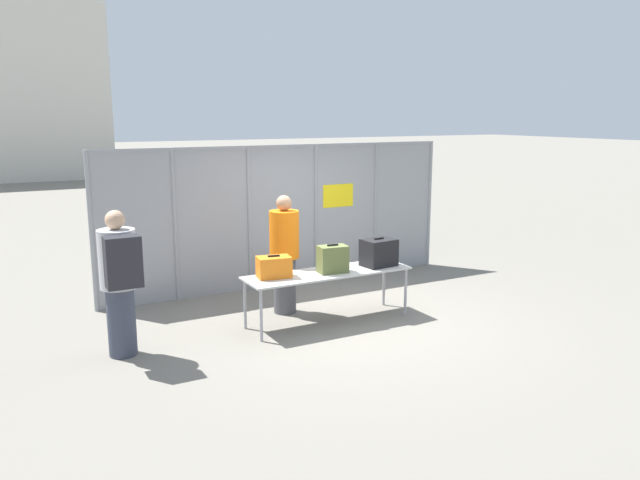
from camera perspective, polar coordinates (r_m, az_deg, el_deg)
ground_plane at (r=9.00m, az=2.32°, el=-7.19°), size 120.00×120.00×0.00m
fence_section at (r=10.48m, az=-3.34°, el=2.44°), size 6.21×0.07×2.38m
inspection_table at (r=8.68m, az=0.73°, el=-3.25°), size 2.38×0.68×0.72m
suitcase_orange at (r=8.37m, az=-4.24°, el=-2.48°), size 0.48×0.35×0.31m
suitcase_olive at (r=8.59m, az=1.17°, el=-1.76°), size 0.42×0.29×0.40m
suitcase_black at (r=9.00m, az=5.39°, el=-1.15°), size 0.50×0.39×0.41m
traveler_hooded at (r=7.72m, az=-17.84°, el=-3.33°), size 0.44×0.68×1.78m
security_worker_near at (r=9.06m, az=-3.27°, el=-1.18°), size 0.43×0.43×1.74m
utility_trailer at (r=13.17m, az=0.88°, el=0.63°), size 3.82×2.06×0.70m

